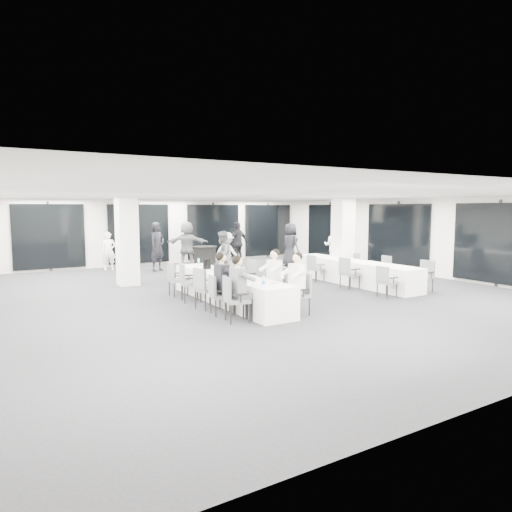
{
  "coord_description": "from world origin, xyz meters",
  "views": [
    {
      "loc": [
        -6.7,
        -11.18,
        2.44
      ],
      "look_at": [
        -0.1,
        -0.2,
        1.09
      ],
      "focal_mm": 32.0,
      "sensor_mm": 36.0,
      "label": 1
    }
  ],
  "objects_px": {
    "chair_side_right_near": "(425,274)",
    "standing_guest_e": "(290,242)",
    "chair_main_right_second": "(278,284)",
    "ice_bucket_far": "(207,264)",
    "chair_main_right_near": "(300,291)",
    "standing_guest_c": "(227,250)",
    "standing_guest_d": "(238,240)",
    "standing_guest_g": "(109,248)",
    "chair_main_left_far": "(175,277)",
    "chair_side_left_far": "(314,266)",
    "ice_bucket_near": "(242,273)",
    "chair_side_left_mid": "(348,271)",
    "standing_guest_f": "(187,241)",
    "chair_side_left_near": "(385,279)",
    "standing_guest_h": "(334,243)",
    "chair_main_left_second": "(218,292)",
    "chair_main_left_near": "(233,296)",
    "chair_main_right_fourth": "(248,276)",
    "standing_guest_b": "(222,252)",
    "chair_main_right_far": "(228,274)",
    "banquet_table_main": "(228,288)",
    "banquet_table_side": "(354,272)",
    "standing_guest_a": "(157,243)",
    "chair_main_right_mid": "(265,281)",
    "chair_main_left_fourth": "(188,280)",
    "chair_main_left_mid": "(205,286)",
    "chair_side_right_mid": "(383,268)",
    "chair_side_right_far": "(352,264)"
  },
  "relations": [
    {
      "from": "chair_side_right_near",
      "to": "standing_guest_e",
      "type": "bearing_deg",
      "value": -10.43
    },
    {
      "from": "chair_main_right_second",
      "to": "ice_bucket_far",
      "type": "bearing_deg",
      "value": 33.93
    },
    {
      "from": "chair_main_right_near",
      "to": "standing_guest_c",
      "type": "height_order",
      "value": "standing_guest_c"
    },
    {
      "from": "standing_guest_d",
      "to": "standing_guest_g",
      "type": "distance_m",
      "value": 5.48
    },
    {
      "from": "chair_main_left_far",
      "to": "standing_guest_g",
      "type": "height_order",
      "value": "standing_guest_g"
    },
    {
      "from": "chair_main_right_near",
      "to": "chair_main_right_second",
      "type": "distance_m",
      "value": 0.92
    },
    {
      "from": "chair_side_left_far",
      "to": "ice_bucket_near",
      "type": "distance_m",
      "value": 4.7
    },
    {
      "from": "chair_main_right_second",
      "to": "chair_side_left_mid",
      "type": "relative_size",
      "value": 1.03
    },
    {
      "from": "chair_main_right_near",
      "to": "ice_bucket_near",
      "type": "bearing_deg",
      "value": 40.24
    },
    {
      "from": "standing_guest_d",
      "to": "chair_side_right_near",
      "type": "bearing_deg",
      "value": 83.83
    },
    {
      "from": "standing_guest_c",
      "to": "standing_guest_f",
      "type": "height_order",
      "value": "standing_guest_f"
    },
    {
      "from": "chair_side_left_near",
      "to": "standing_guest_h",
      "type": "xyz_separation_m",
      "value": [
        3.35,
        6.05,
        0.48
      ]
    },
    {
      "from": "chair_main_left_second",
      "to": "standing_guest_d",
      "type": "height_order",
      "value": "standing_guest_d"
    },
    {
      "from": "chair_main_left_near",
      "to": "chair_main_right_fourth",
      "type": "xyz_separation_m",
      "value": [
        1.67,
        2.29,
        0.03
      ]
    },
    {
      "from": "chair_side_right_near",
      "to": "standing_guest_d",
      "type": "height_order",
      "value": "standing_guest_d"
    },
    {
      "from": "chair_side_right_near",
      "to": "standing_guest_b",
      "type": "height_order",
      "value": "standing_guest_b"
    },
    {
      "from": "chair_main_right_far",
      "to": "banquet_table_main",
      "type": "bearing_deg",
      "value": 154.9
    },
    {
      "from": "chair_side_left_near",
      "to": "banquet_table_side",
      "type": "bearing_deg",
      "value": 157.48
    },
    {
      "from": "banquet_table_side",
      "to": "standing_guest_a",
      "type": "xyz_separation_m",
      "value": [
        -4.42,
        6.19,
        0.7
      ]
    },
    {
      "from": "standing_guest_f",
      "to": "chair_main_right_far",
      "type": "bearing_deg",
      "value": 109.95
    },
    {
      "from": "chair_main_right_near",
      "to": "chair_main_right_fourth",
      "type": "bearing_deg",
      "value": 3.86
    },
    {
      "from": "chair_main_right_near",
      "to": "chair_main_left_near",
      "type": "bearing_deg",
      "value": 88.86
    },
    {
      "from": "standing_guest_b",
      "to": "chair_main_right_mid",
      "type": "bearing_deg",
      "value": 39.98
    },
    {
      "from": "chair_main_right_mid",
      "to": "standing_guest_d",
      "type": "xyz_separation_m",
      "value": [
        3.48,
        7.79,
        0.47
      ]
    },
    {
      "from": "chair_main_left_second",
      "to": "standing_guest_g",
      "type": "height_order",
      "value": "standing_guest_g"
    },
    {
      "from": "banquet_table_main",
      "to": "standing_guest_g",
      "type": "relative_size",
      "value": 2.94
    },
    {
      "from": "chair_main_left_fourth",
      "to": "chair_main_left_near",
      "type": "bearing_deg",
      "value": 11.8
    },
    {
      "from": "chair_main_right_fourth",
      "to": "standing_guest_b",
      "type": "relative_size",
      "value": 0.55
    },
    {
      "from": "chair_main_right_far",
      "to": "standing_guest_e",
      "type": "relative_size",
      "value": 0.42
    },
    {
      "from": "banquet_table_main",
      "to": "ice_bucket_near",
      "type": "relative_size",
      "value": 19.27
    },
    {
      "from": "chair_main_left_near",
      "to": "chair_side_right_near",
      "type": "relative_size",
      "value": 1.08
    },
    {
      "from": "standing_guest_g",
      "to": "chair_side_right_near",
      "type": "bearing_deg",
      "value": -49.35
    },
    {
      "from": "chair_main_right_fourth",
      "to": "chair_side_left_far",
      "type": "xyz_separation_m",
      "value": [
        3.18,
        1.1,
        -0.08
      ]
    },
    {
      "from": "chair_main_left_second",
      "to": "chair_main_left_mid",
      "type": "bearing_deg",
      "value": -171.11
    },
    {
      "from": "chair_main_left_near",
      "to": "standing_guest_e",
      "type": "distance_m",
      "value": 9.69
    },
    {
      "from": "chair_side_right_mid",
      "to": "standing_guest_c",
      "type": "relative_size",
      "value": 0.52
    },
    {
      "from": "chair_side_left_far",
      "to": "chair_side_right_far",
      "type": "bearing_deg",
      "value": 85.76
    },
    {
      "from": "banquet_table_main",
      "to": "chair_main_left_mid",
      "type": "xyz_separation_m",
      "value": [
        -0.84,
        -0.37,
        0.2
      ]
    },
    {
      "from": "chair_main_left_far",
      "to": "standing_guest_g",
      "type": "xyz_separation_m",
      "value": [
        -0.28,
        6.5,
        0.32
      ]
    },
    {
      "from": "chair_main_right_second",
      "to": "standing_guest_d",
      "type": "height_order",
      "value": "standing_guest_d"
    },
    {
      "from": "chair_side_left_mid",
      "to": "chair_side_left_far",
      "type": "bearing_deg",
      "value": -178.9
    },
    {
      "from": "chair_main_left_far",
      "to": "ice_bucket_near",
      "type": "distance_m",
      "value": 2.52
    },
    {
      "from": "chair_side_right_near",
      "to": "chair_main_right_fourth",
      "type": "bearing_deg",
      "value": 57.45
    },
    {
      "from": "chair_main_left_far",
      "to": "standing_guest_c",
      "type": "distance_m",
      "value": 4.58
    },
    {
      "from": "chair_main_right_far",
      "to": "chair_side_right_mid",
      "type": "xyz_separation_m",
      "value": [
        4.85,
        -1.52,
        0.02
      ]
    },
    {
      "from": "banquet_table_main",
      "to": "standing_guest_h",
      "type": "distance_m",
      "value": 8.65
    },
    {
      "from": "chair_main_right_mid",
      "to": "standing_guest_e",
      "type": "xyz_separation_m",
      "value": [
        4.87,
        5.74,
        0.46
      ]
    },
    {
      "from": "chair_side_left_mid",
      "to": "standing_guest_g",
      "type": "distance_m",
      "value": 9.64
    },
    {
      "from": "chair_main_right_fourth",
      "to": "chair_side_left_mid",
      "type": "height_order",
      "value": "chair_main_right_fourth"
    },
    {
      "from": "banquet_table_side",
      "to": "chair_main_left_mid",
      "type": "height_order",
      "value": "chair_main_left_mid"
    }
  ]
}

